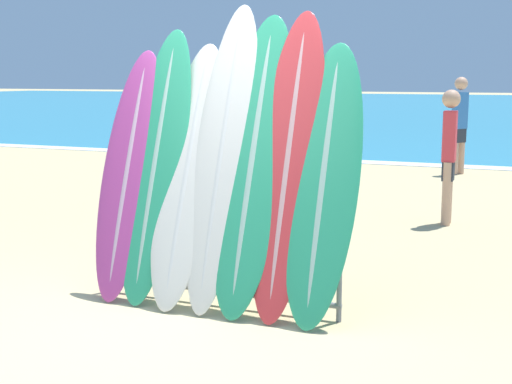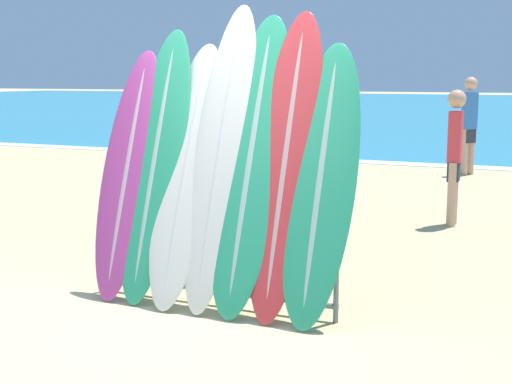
{
  "view_description": "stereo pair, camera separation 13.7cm",
  "coord_description": "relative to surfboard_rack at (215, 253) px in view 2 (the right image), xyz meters",
  "views": [
    {
      "loc": [
        2.53,
        -4.19,
        1.81
      ],
      "look_at": [
        0.14,
        1.54,
        0.8
      ],
      "focal_mm": 50.0,
      "sensor_mm": 36.0,
      "label": 1
    },
    {
      "loc": [
        2.65,
        -4.14,
        1.81
      ],
      "look_at": [
        0.14,
        1.54,
        0.8
      ],
      "focal_mm": 50.0,
      "sensor_mm": 36.0,
      "label": 2
    }
  ],
  "objects": [
    {
      "name": "surfboard_slot_2",
      "position": [
        -0.29,
        0.08,
        0.62
      ],
      "size": [
        0.53,
        0.91,
        2.09
      ],
      "color": "silver",
      "rests_on": "ground_plane"
    },
    {
      "name": "person_far_left",
      "position": [
        -1.38,
        5.97,
        0.55
      ],
      "size": [
        0.29,
        0.24,
        1.78
      ],
      "rotation": [
        0.0,
        0.0,
        2.87
      ],
      "color": "#A87A5B",
      "rests_on": "ground_plane"
    },
    {
      "name": "person_near_water",
      "position": [
        1.24,
        3.94,
        0.47
      ],
      "size": [
        0.22,
        0.28,
        1.65
      ],
      "rotation": [
        0.0,
        0.0,
        1.61
      ],
      "color": "tan",
      "rests_on": "ground_plane"
    },
    {
      "name": "surfboard_slot_3",
      "position": [
        -0.01,
        0.12,
        0.77
      ],
      "size": [
        0.48,
        0.96,
        2.4
      ],
      "color": "silver",
      "rests_on": "ground_plane"
    },
    {
      "name": "surfboard_slot_6",
      "position": [
        0.85,
        0.07,
        0.61
      ],
      "size": [
        0.55,
        0.84,
        2.08
      ],
      "color": "#289E70",
      "rests_on": "ground_plane"
    },
    {
      "name": "person_mid_beach",
      "position": [
        -2.39,
        3.83,
        0.52
      ],
      "size": [
        0.29,
        0.23,
        1.73
      ],
      "rotation": [
        0.0,
        0.0,
        3.23
      ],
      "color": "tan",
      "rests_on": "ground_plane"
    },
    {
      "name": "surfboard_slot_1",
      "position": [
        -0.59,
        0.09,
        0.68
      ],
      "size": [
        0.51,
        0.85,
        2.21
      ],
      "color": "#289E70",
      "rests_on": "ground_plane"
    },
    {
      "name": "ground_plane",
      "position": [
        -0.14,
        -0.74,
        -0.43
      ],
      "size": [
        160.0,
        160.0,
        0.0
      ],
      "primitive_type": "plane",
      "color": "tan"
    },
    {
      "name": "person_far_right",
      "position": [
        0.79,
        8.7,
        0.55
      ],
      "size": [
        0.28,
        0.31,
        1.8
      ],
      "rotation": [
        0.0,
        0.0,
        0.99
      ],
      "color": "tan",
      "rests_on": "ground_plane"
    },
    {
      "name": "surfboard_rack",
      "position": [
        0.0,
        0.0,
        0.0
      ],
      "size": [
        2.04,
        0.04,
        0.78
      ],
      "color": "slate",
      "rests_on": "ground_plane"
    },
    {
      "name": "surfboard_slot_0",
      "position": [
        -0.83,
        0.06,
        0.59
      ],
      "size": [
        0.5,
        0.79,
        2.04
      ],
      "color": "#B23D8E",
      "rests_on": "ground_plane"
    },
    {
      "name": "surfboard_slot_4",
      "position": [
        0.26,
        0.11,
        0.73
      ],
      "size": [
        0.57,
        0.95,
        2.31
      ],
      "color": "#289E70",
      "rests_on": "ground_plane"
    },
    {
      "name": "surfboard_slot_5",
      "position": [
        0.55,
        0.11,
        0.74
      ],
      "size": [
        0.5,
        0.89,
        2.33
      ],
      "color": "red",
      "rests_on": "ground_plane"
    }
  ]
}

